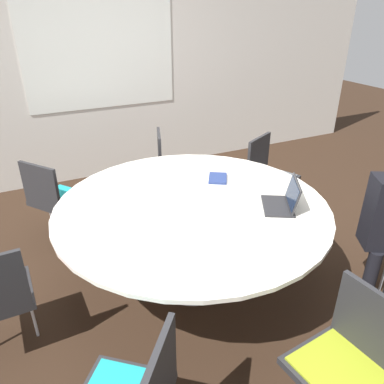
{
  "coord_description": "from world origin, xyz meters",
  "views": [
    {
      "loc": [
        -1.06,
        -2.2,
        2.08
      ],
      "look_at": [
        0.0,
        0.0,
        0.84
      ],
      "focal_mm": 35.0,
      "sensor_mm": 36.0,
      "label": 1
    }
  ],
  "objects_px": {
    "spiral_notebook": "(218,178)",
    "chair_1": "(268,171)",
    "chair_3": "(54,195)",
    "chair_6": "(351,357)",
    "laptop": "(284,201)",
    "chair_2": "(172,162)"
  },
  "relations": [
    {
      "from": "chair_1",
      "to": "laptop",
      "type": "relative_size",
      "value": 2.2
    },
    {
      "from": "chair_6",
      "to": "laptop",
      "type": "height_order",
      "value": "laptop"
    },
    {
      "from": "chair_2",
      "to": "chair_6",
      "type": "bearing_deg",
      "value": 15.38
    },
    {
      "from": "chair_1",
      "to": "chair_2",
      "type": "height_order",
      "value": "same"
    },
    {
      "from": "chair_2",
      "to": "chair_3",
      "type": "relative_size",
      "value": 1.0
    },
    {
      "from": "chair_2",
      "to": "spiral_notebook",
      "type": "bearing_deg",
      "value": 18.64
    },
    {
      "from": "chair_1",
      "to": "chair_6",
      "type": "height_order",
      "value": "same"
    },
    {
      "from": "chair_2",
      "to": "chair_1",
      "type": "bearing_deg",
      "value": 70.72
    },
    {
      "from": "chair_1",
      "to": "chair_6",
      "type": "distance_m",
      "value": 2.3
    },
    {
      "from": "spiral_notebook",
      "to": "laptop",
      "type": "bearing_deg",
      "value": -72.7
    },
    {
      "from": "chair_1",
      "to": "spiral_notebook",
      "type": "relative_size",
      "value": 3.3
    },
    {
      "from": "laptop",
      "to": "spiral_notebook",
      "type": "height_order",
      "value": "laptop"
    },
    {
      "from": "chair_1",
      "to": "chair_3",
      "type": "bearing_deg",
      "value": -37.43
    },
    {
      "from": "chair_1",
      "to": "chair_3",
      "type": "height_order",
      "value": "same"
    },
    {
      "from": "chair_3",
      "to": "chair_6",
      "type": "xyz_separation_m",
      "value": [
        1.09,
        -2.47,
        0.0
      ]
    },
    {
      "from": "spiral_notebook",
      "to": "chair_1",
      "type": "bearing_deg",
      "value": 25.15
    },
    {
      "from": "chair_3",
      "to": "spiral_notebook",
      "type": "relative_size",
      "value": 3.3
    },
    {
      "from": "chair_6",
      "to": "laptop",
      "type": "distance_m",
      "value": 1.15
    },
    {
      "from": "spiral_notebook",
      "to": "chair_2",
      "type": "bearing_deg",
      "value": 89.43
    },
    {
      "from": "chair_1",
      "to": "chair_3",
      "type": "distance_m",
      "value": 2.13
    },
    {
      "from": "laptop",
      "to": "chair_3",
      "type": "bearing_deg",
      "value": -104.29
    },
    {
      "from": "chair_3",
      "to": "spiral_notebook",
      "type": "bearing_deg",
      "value": 21.79
    }
  ]
}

